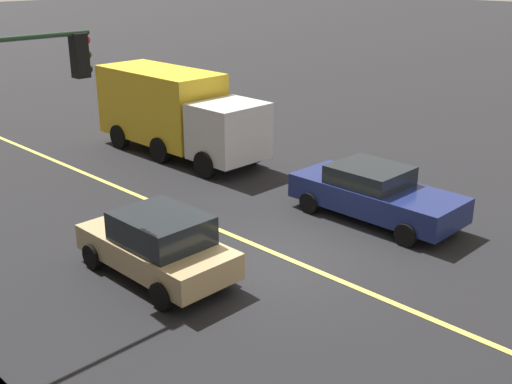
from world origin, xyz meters
The scene contains 5 objects.
ground centered at (0.00, 0.00, 0.00)m, with size 200.00×200.00×0.00m, color black.
lane_stripe_center centered at (0.00, 0.00, 0.01)m, with size 80.00×0.16×0.01m, color #D8CC4C.
car_navy centered at (-0.07, -3.56, 0.75)m, with size 4.76×2.07×1.47m.
car_tan centered at (1.42, 2.68, 0.78)m, with size 3.95×1.92×1.54m.
truck_yellow centered at (8.71, -3.65, 1.61)m, with size 7.21×2.40×3.00m.
Camera 1 is at (-9.21, 10.28, 6.76)m, focal length 44.49 mm.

